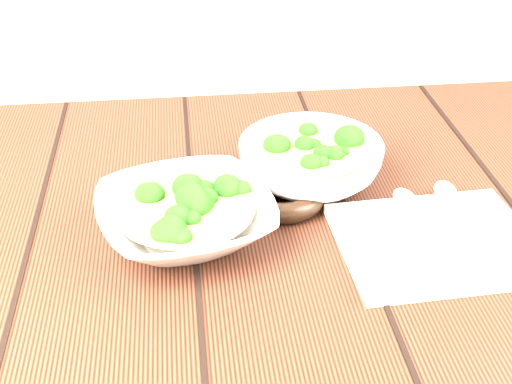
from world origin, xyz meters
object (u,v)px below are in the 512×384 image
(napkin, at_px, (436,242))
(soup_bowl_back, at_px, (310,162))
(trivet, at_px, (282,196))
(soup_bowl_front, at_px, (186,216))
(table, at_px, (213,299))

(napkin, bearing_deg, soup_bowl_back, 124.16)
(trivet, bearing_deg, napkin, -33.55)
(soup_bowl_back, height_order, napkin, soup_bowl_back)
(soup_bowl_back, xyz_separation_m, trivet, (-0.05, -0.05, -0.02))
(napkin, bearing_deg, trivet, 143.48)
(soup_bowl_front, xyz_separation_m, trivet, (0.13, 0.06, -0.01))
(soup_bowl_back, bearing_deg, napkin, -52.87)
(napkin, bearing_deg, soup_bowl_front, 166.06)
(table, distance_m, soup_bowl_back, 0.23)
(soup_bowl_back, relative_size, trivet, 1.88)
(soup_bowl_front, bearing_deg, trivet, 23.91)
(table, distance_m, trivet, 0.17)
(table, height_order, soup_bowl_back, soup_bowl_back)
(trivet, distance_m, napkin, 0.21)
(soup_bowl_front, xyz_separation_m, soup_bowl_back, (0.17, 0.11, 0.00))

